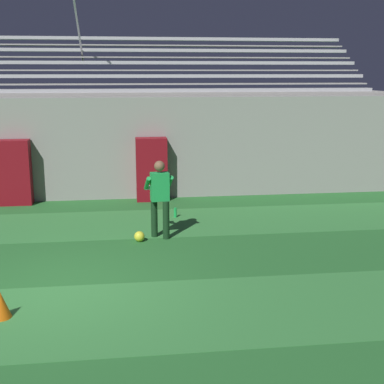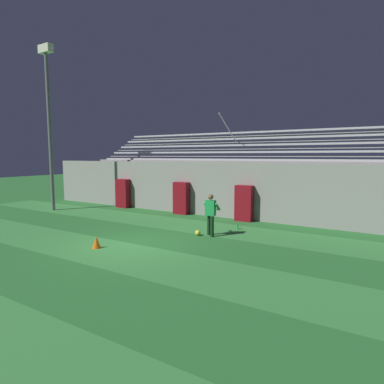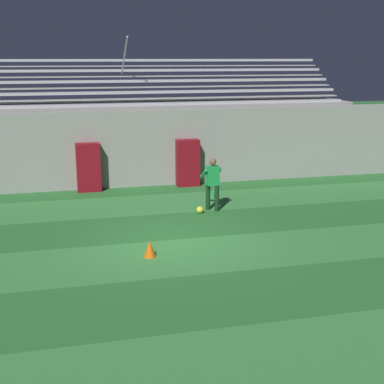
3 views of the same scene
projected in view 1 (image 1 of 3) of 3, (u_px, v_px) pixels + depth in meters
name	position (u px, v px, depth m)	size (l,w,h in m)	color
ground_plane	(62.00, 287.00, 8.81)	(80.00, 80.00, 0.00)	#286B2D
turf_stripe_mid	(53.00, 319.00, 7.69)	(28.00, 2.42, 0.01)	#38843D
turf_stripe_far	(79.00, 225.00, 12.38)	(28.00, 2.42, 0.01)	#38843D
back_wall	(85.00, 148.00, 14.80)	(24.00, 0.60, 2.80)	#999691
padding_pillar_gate_left	(15.00, 173.00, 14.16)	(0.84, 0.44, 1.73)	maroon
padding_pillar_gate_right	(152.00, 169.00, 14.61)	(0.84, 0.44, 1.73)	maroon
bleacher_stand	(90.00, 135.00, 17.04)	(18.00, 4.05, 5.43)	#999691
goalkeeper	(160.00, 194.00, 11.27)	(0.62, 0.58, 1.67)	#143319
soccer_ball	(139.00, 236.00, 11.18)	(0.22, 0.22, 0.22)	yellow
traffic_cone	(0.00, 304.00, 7.69)	(0.30, 0.30, 0.42)	orange
water_bottle	(175.00, 213.00, 13.03)	(0.07, 0.07, 0.24)	green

